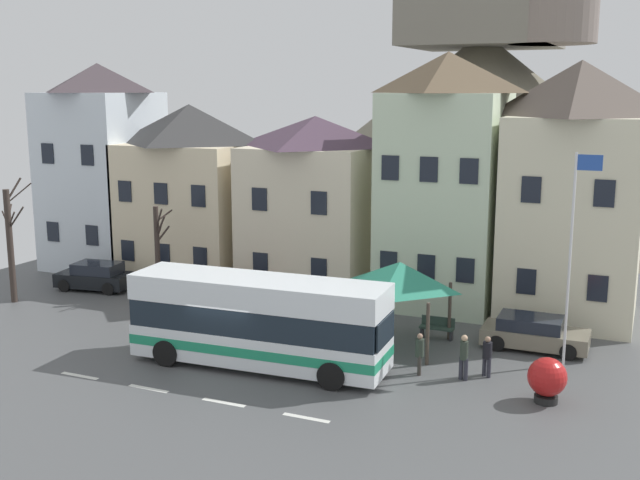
# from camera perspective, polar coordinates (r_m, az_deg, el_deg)

# --- Properties ---
(ground_plane) EXTENTS (40.00, 60.00, 0.07)m
(ground_plane) POSITION_cam_1_polar(r_m,az_deg,el_deg) (29.25, -6.74, -9.38)
(ground_plane) COLOR #4E5051
(townhouse_00) EXTENTS (5.41, 5.61, 11.56)m
(townhouse_00) POSITION_cam_1_polar(r_m,az_deg,el_deg) (45.96, -15.79, 5.24)
(townhouse_00) COLOR silver
(townhouse_00) RESTS_ON ground_plane
(townhouse_01) EXTENTS (6.74, 5.68, 9.35)m
(townhouse_01) POSITION_cam_1_polar(r_m,az_deg,el_deg) (42.61, -9.48, 3.57)
(townhouse_01) COLOR beige
(townhouse_01) RESTS_ON ground_plane
(townhouse_02) EXTENTS (6.26, 6.25, 8.82)m
(townhouse_02) POSITION_cam_1_polar(r_m,az_deg,el_deg) (39.44, -0.34, 2.73)
(townhouse_02) COLOR beige
(townhouse_02) RESTS_ON ground_plane
(townhouse_03) EXTENTS (5.28, 5.58, 11.83)m
(townhouse_03) POSITION_cam_1_polar(r_m,az_deg,el_deg) (36.71, 9.19, 4.32)
(townhouse_03) COLOR beige
(townhouse_03) RESTS_ON ground_plane
(townhouse_04) EXTENTS (5.71, 5.95, 11.39)m
(townhouse_04) POSITION_cam_1_polar(r_m,az_deg,el_deg) (35.93, 18.27, 3.40)
(townhouse_04) COLOR beige
(townhouse_04) RESTS_ON ground_plane
(hilltop_castle) EXTENTS (36.41, 36.41, 23.29)m
(hilltop_castle) POSITION_cam_1_polar(r_m,az_deg,el_deg) (60.39, 11.80, 8.59)
(hilltop_castle) COLOR #716C5A
(hilltop_castle) RESTS_ON ground_plane
(transit_bus) EXTENTS (9.82, 2.96, 3.38)m
(transit_bus) POSITION_cam_1_polar(r_m,az_deg,el_deg) (28.66, -4.54, -6.12)
(transit_bus) COLOR white
(transit_bus) RESTS_ON ground_plane
(bus_shelter) EXTENTS (3.60, 3.60, 3.46)m
(bus_shelter) POSITION_cam_1_polar(r_m,az_deg,el_deg) (30.71, 5.91, -2.63)
(bus_shelter) COLOR #473D33
(bus_shelter) RESTS_ON ground_plane
(parked_car_00) EXTENTS (4.52, 2.09, 1.30)m
(parked_car_00) POSITION_cam_1_polar(r_m,az_deg,el_deg) (37.12, -7.85, -3.86)
(parked_car_00) COLOR maroon
(parked_car_00) RESTS_ON ground_plane
(parked_car_01) EXTENTS (4.12, 1.98, 1.31)m
(parked_car_01) POSITION_cam_1_polar(r_m,az_deg,el_deg) (31.98, 15.52, -6.63)
(parked_car_01) COLOR #766E5B
(parked_car_01) RESTS_ON ground_plane
(parked_car_02) EXTENTS (4.03, 2.30, 1.41)m
(parked_car_02) POSITION_cam_1_polar(r_m,az_deg,el_deg) (41.31, -16.25, -2.60)
(parked_car_02) COLOR black
(parked_car_02) RESTS_ON ground_plane
(pedestrian_00) EXTENTS (0.34, 0.29, 1.67)m
(pedestrian_00) POSITION_cam_1_polar(r_m,az_deg,el_deg) (28.05, 10.58, -8.41)
(pedestrian_00) COLOR #2D2D38
(pedestrian_00) RESTS_ON ground_plane
(pedestrian_01) EXTENTS (0.33, 0.33, 1.51)m
(pedestrian_01) POSITION_cam_1_polar(r_m,az_deg,el_deg) (28.52, 12.25, -8.26)
(pedestrian_01) COLOR #2D2D38
(pedestrian_01) RESTS_ON ground_plane
(pedestrian_02) EXTENTS (0.32, 0.32, 1.55)m
(pedestrian_02) POSITION_cam_1_polar(r_m,az_deg,el_deg) (28.31, 7.38, -8.15)
(pedestrian_02) COLOR #38332D
(pedestrian_02) RESTS_ON ground_plane
(public_bench) EXTENTS (1.41, 0.48, 0.87)m
(public_bench) POSITION_cam_1_polar(r_m,az_deg,el_deg) (32.53, 8.65, -6.38)
(public_bench) COLOR #33473D
(public_bench) RESTS_ON ground_plane
(flagpole) EXTENTS (0.95, 0.10, 7.96)m
(flagpole) POSITION_cam_1_polar(r_m,az_deg,el_deg) (29.45, 18.17, -0.44)
(flagpole) COLOR silver
(flagpole) RESTS_ON ground_plane
(harbour_buoy) EXTENTS (1.29, 1.29, 1.54)m
(harbour_buoy) POSITION_cam_1_polar(r_m,az_deg,el_deg) (26.77, 16.44, -9.77)
(harbour_buoy) COLOR black
(harbour_buoy) RESTS_ON ground_plane
(bare_tree_00) EXTENTS (1.35, 1.16, 6.02)m
(bare_tree_00) POSITION_cam_1_polar(r_m,az_deg,el_deg) (39.76, -21.90, -0.21)
(bare_tree_00) COLOR #382D28
(bare_tree_00) RESTS_ON ground_plane
(bare_tree_01) EXTENTS (1.07, 1.58, 4.64)m
(bare_tree_01) POSITION_cam_1_polar(r_m,az_deg,el_deg) (38.24, -11.88, -0.70)
(bare_tree_01) COLOR #382D28
(bare_tree_01) RESTS_ON ground_plane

